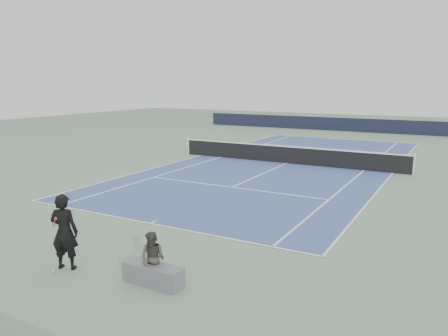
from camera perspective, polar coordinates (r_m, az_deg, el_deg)
The scene contains 7 objects.
ground at distance 24.06m, azimuth 8.17°, elevation 0.60°, with size 80.00×80.00×0.00m, color slate.
court_surface at distance 24.06m, azimuth 8.17°, elevation 0.61°, with size 10.97×23.77×0.01m, color #3B538D.
tennis_net at distance 23.97m, azimuth 8.21°, elevation 1.79°, with size 12.90×0.10×1.07m.
windscreen_far at distance 41.07m, azimuth 17.13°, elevation 5.37°, with size 30.00×0.25×1.20m, color black.
tennis_player at distance 10.94m, azimuth -20.14°, elevation -7.81°, with size 0.86×0.69×1.82m.
tennis_ball at distance 11.13m, azimuth -21.38°, elevation -12.40°, with size 0.07×0.07×0.07m, color yellow.
spectator_bench at distance 9.81m, azimuth -9.26°, elevation -12.54°, with size 1.43×0.61×1.19m.
Camera 1 is at (8.30, -22.17, 4.32)m, focal length 35.00 mm.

